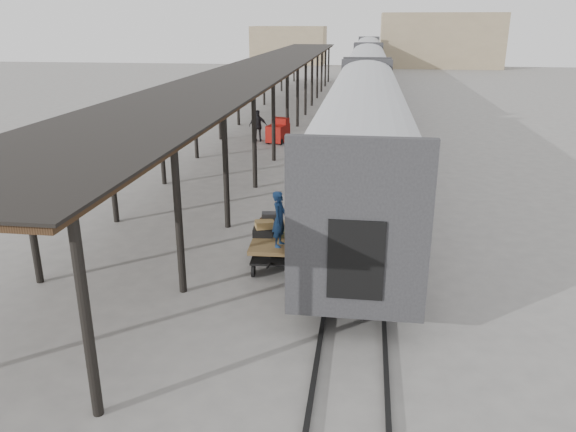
% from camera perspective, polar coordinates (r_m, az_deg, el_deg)
% --- Properties ---
extents(ground, '(160.00, 160.00, 0.00)m').
position_cam_1_polar(ground, '(16.78, -4.06, -4.86)').
color(ground, slate).
rests_on(ground, ground).
extents(train, '(3.45, 76.01, 4.01)m').
position_cam_1_polar(train, '(48.94, 8.03, 14.19)').
color(train, silver).
rests_on(train, ground).
extents(canopy, '(4.90, 64.30, 4.15)m').
position_cam_1_polar(canopy, '(39.64, -1.87, 15.12)').
color(canopy, '#422B19').
rests_on(canopy, ground).
extents(rails, '(1.54, 150.00, 0.12)m').
position_cam_1_polar(rails, '(49.44, 7.89, 11.17)').
color(rails, black).
rests_on(rails, ground).
extents(building_far, '(18.00, 10.00, 8.00)m').
position_cam_1_polar(building_far, '(93.63, 15.14, 16.86)').
color(building_far, tan).
rests_on(building_far, ground).
extents(building_left, '(12.00, 8.00, 6.00)m').
position_cam_1_polar(building_left, '(97.95, 0.11, 16.98)').
color(building_left, tan).
rests_on(building_left, ground).
extents(baggage_cart, '(1.36, 2.46, 0.86)m').
position_cam_1_polar(baggage_cart, '(16.50, -1.37, -2.79)').
color(baggage_cart, brown).
rests_on(baggage_cart, ground).
extents(suitcase_stack, '(1.23, 1.20, 0.58)m').
position_cam_1_polar(suitcase_stack, '(16.68, -1.68, -1.01)').
color(suitcase_stack, '#363639').
rests_on(suitcase_stack, baggage_cart).
extents(luggage_tug, '(1.30, 1.77, 1.41)m').
position_cam_1_polar(luggage_tug, '(33.48, -0.99, 8.57)').
color(luggage_tug, maroon).
rests_on(luggage_tug, ground).
extents(porter, '(0.47, 0.63, 1.58)m').
position_cam_1_polar(porter, '(15.51, -0.87, -0.29)').
color(porter, navy).
rests_on(porter, baggage_cart).
extents(pedestrian, '(1.11, 0.50, 1.86)m').
position_cam_1_polar(pedestrian, '(33.80, -3.06, 9.13)').
color(pedestrian, black).
rests_on(pedestrian, ground).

